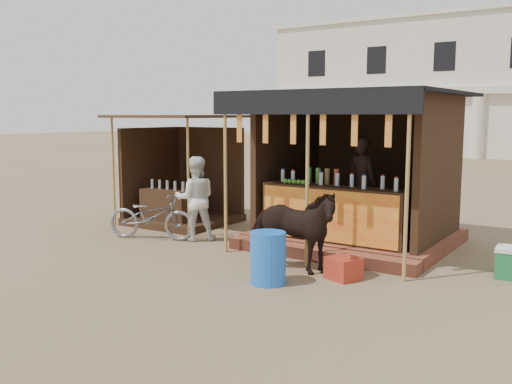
{
  "coord_description": "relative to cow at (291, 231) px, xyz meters",
  "views": [
    {
      "loc": [
        5.25,
        -6.27,
        2.39
      ],
      "look_at": [
        0.0,
        1.6,
        1.1
      ],
      "focal_mm": 40.0,
      "sensor_mm": 36.0,
      "label": 1
    }
  ],
  "objects": [
    {
      "name": "background_building",
      "position": [
        -3.0,
        28.89,
        3.33
      ],
      "size": [
        26.0,
        7.45,
        8.18
      ],
      "color": "silver",
      "rests_on": "ground"
    },
    {
      "name": "main_stall",
      "position": [
        -0.0,
        2.31,
        0.38
      ],
      "size": [
        3.6,
        3.61,
        2.78
      ],
      "color": "brown",
      "rests_on": "ground"
    },
    {
      "name": "secondary_stall",
      "position": [
        -4.17,
        2.18,
        0.2
      ],
      "size": [
        2.4,
        2.4,
        2.38
      ],
      "color": "#352213",
      "rests_on": "ground"
    },
    {
      "name": "motorbike",
      "position": [
        -3.42,
        0.54,
        -0.19
      ],
      "size": [
        1.83,
        1.16,
        0.91
      ],
      "primitive_type": "imported",
      "rotation": [
        0.0,
        0.0,
        1.92
      ],
      "color": "gray",
      "rests_on": "ground"
    },
    {
      "name": "blue_barrel",
      "position": [
        0.02,
        -0.68,
        -0.28
      ],
      "size": [
        0.58,
        0.58,
        0.75
      ],
      "primitive_type": "cylinder",
      "rotation": [
        0.0,
        0.0,
        0.16
      ],
      "color": "blue",
      "rests_on": "ground"
    },
    {
      "name": "cow",
      "position": [
        0.0,
        0.0,
        0.0
      ],
      "size": [
        1.6,
        0.86,
        1.3
      ],
      "primitive_type": "imported",
      "rotation": [
        0.0,
        0.0,
        1.68
      ],
      "color": "black",
      "rests_on": "ground"
    },
    {
      "name": "ground",
      "position": [
        -1.0,
        -1.05,
        -0.65
      ],
      "size": [
        120.0,
        120.0,
        0.0
      ],
      "primitive_type": "plane",
      "color": "#846B4C",
      "rests_on": "ground"
    },
    {
      "name": "bystander",
      "position": [
        -2.66,
        0.95,
        0.16
      ],
      "size": [
        0.99,
        0.97,
        1.61
      ],
      "primitive_type": "imported",
      "rotation": [
        0.0,
        0.0,
        3.87
      ],
      "color": "silver",
      "rests_on": "ground"
    },
    {
      "name": "red_crate",
      "position": [
        0.82,
        0.11,
        -0.49
      ],
      "size": [
        0.53,
        0.52,
        0.33
      ],
      "primitive_type": "cube",
      "rotation": [
        0.0,
        0.0,
        -0.35
      ],
      "color": "#AB2D1C",
      "rests_on": "ground"
    }
  ]
}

